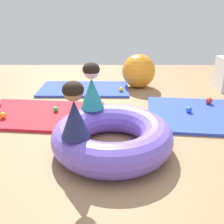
{
  "coord_description": "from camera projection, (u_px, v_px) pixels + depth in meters",
  "views": [
    {
      "loc": [
        -0.09,
        -2.38,
        1.38
      ],
      "look_at": [
        -0.09,
        0.1,
        0.34
      ],
      "focal_mm": 40.78,
      "sensor_mm": 36.0,
      "label": 1
    }
  ],
  "objects": [
    {
      "name": "child_in_teal",
      "position": [
        92.0,
        86.0,
        2.76
      ],
      "size": [
        0.26,
        0.26,
        0.51
      ],
      "rotation": [
        0.0,
        0.0,
        4.7
      ],
      "color": "teal",
      "rests_on": "inflatable_cushion"
    },
    {
      "name": "gym_mat_far_left",
      "position": [
        84.0,
        89.0,
        4.5
      ],
      "size": [
        1.55,
        0.87,
        0.04
      ],
      "primitive_type": "cube",
      "rotation": [
        0.0,
        0.0,
        -0.01
      ],
      "color": "#2D47B7",
      "rests_on": "ground"
    },
    {
      "name": "gym_mat_near_right",
      "position": [
        203.0,
        115.0,
        3.43
      ],
      "size": [
        1.6,
        1.36,
        0.04
      ],
      "primitive_type": "cube",
      "rotation": [
        0.0,
        0.0,
        -0.12
      ],
      "color": "#2D47B7",
      "rests_on": "ground"
    },
    {
      "name": "play_ball_red",
      "position": [
        209.0,
        101.0,
        3.74
      ],
      "size": [
        0.1,
        0.1,
        0.1
      ],
      "primitive_type": "sphere",
      "color": "red",
      "rests_on": "gym_mat_near_right"
    },
    {
      "name": "play_ball_yellow",
      "position": [
        121.0,
        89.0,
        4.29
      ],
      "size": [
        0.07,
        0.07,
        0.07
      ],
      "primitive_type": "sphere",
      "color": "yellow",
      "rests_on": "gym_mat_far_left"
    },
    {
      "name": "ground_plane",
      "position": [
        120.0,
        145.0,
        2.73
      ],
      "size": [
        8.0,
        8.0,
        0.0
      ],
      "primitive_type": "plane",
      "color": "#93704C"
    },
    {
      "name": "play_ball_blue",
      "position": [
        189.0,
        109.0,
        3.44
      ],
      "size": [
        0.08,
        0.08,
        0.08
      ],
      "primitive_type": "sphere",
      "color": "blue",
      "rests_on": "gym_mat_near_right"
    },
    {
      "name": "exercise_ball_large",
      "position": [
        139.0,
        71.0,
        4.56
      ],
      "size": [
        0.6,
        0.6,
        0.6
      ],
      "primitive_type": "sphere",
      "color": "orange",
      "rests_on": "ground"
    },
    {
      "name": "gym_mat_front",
      "position": [
        41.0,
        115.0,
        3.44
      ],
      "size": [
        1.69,
        1.14,
        0.04
      ],
      "primitive_type": "cube",
      "rotation": [
        0.0,
        0.0,
        -0.1
      ],
      "color": "red",
      "rests_on": "ground"
    },
    {
      "name": "play_ball_orange",
      "position": [
        3.0,
        115.0,
        3.25
      ],
      "size": [
        0.08,
        0.08,
        0.08
      ],
      "primitive_type": "sphere",
      "color": "orange",
      "rests_on": "gym_mat_front"
    },
    {
      "name": "play_ball_green",
      "position": [
        56.0,
        109.0,
        3.46
      ],
      "size": [
        0.07,
        0.07,
        0.07
      ],
      "primitive_type": "sphere",
      "color": "green",
      "rests_on": "gym_mat_front"
    },
    {
      "name": "child_in_navy",
      "position": [
        74.0,
        111.0,
        2.14
      ],
      "size": [
        0.29,
        0.29,
        0.5
      ],
      "rotation": [
        0.0,
        0.0,
        1.71
      ],
      "color": "navy",
      "rests_on": "inflatable_cushion"
    },
    {
      "name": "inflatable_cushion",
      "position": [
        112.0,
        136.0,
        2.57
      ],
      "size": [
        1.22,
        1.22,
        0.32
      ],
      "primitive_type": "torus",
      "color": "#7056D1",
      "rests_on": "ground"
    }
  ]
}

